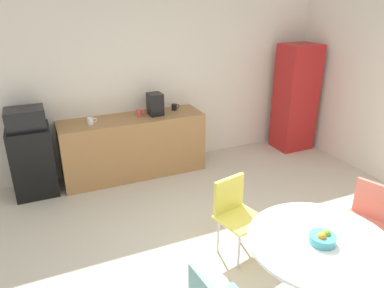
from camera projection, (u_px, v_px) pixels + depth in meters
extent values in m
plane|color=beige|center=(242.00, 283.00, 3.48)|extent=(6.00, 6.00, 0.00)
cube|color=silver|center=(143.00, 83.00, 5.51)|extent=(6.00, 0.10, 2.60)
cube|color=#9E7042|center=(134.00, 146.00, 5.43)|extent=(2.09, 0.60, 0.90)
cube|color=black|center=(33.00, 161.00, 4.90)|extent=(0.54, 0.54, 0.95)
cube|color=black|center=(25.00, 118.00, 4.67)|extent=(0.48, 0.38, 0.26)
cube|color=#B21E1E|center=(295.00, 98.00, 6.24)|extent=(0.60, 0.50, 1.81)
cylinder|color=silver|center=(315.00, 275.00, 3.05)|extent=(0.08, 0.08, 0.69)
cylinder|color=white|center=(320.00, 242.00, 2.93)|extent=(1.17, 1.17, 0.03)
cylinder|color=silver|center=(261.00, 239.00, 3.76)|extent=(0.02, 0.02, 0.42)
cylinder|color=silver|center=(239.00, 251.00, 3.58)|extent=(0.02, 0.02, 0.42)
cylinder|color=silver|center=(240.00, 225.00, 3.99)|extent=(0.02, 0.02, 0.42)
cylinder|color=silver|center=(218.00, 235.00, 3.82)|extent=(0.02, 0.02, 0.42)
cube|color=#D8CC4C|center=(241.00, 219.00, 3.70)|extent=(0.50, 0.50, 0.03)
cube|color=#D8CC4C|center=(229.00, 194.00, 3.76)|extent=(0.38, 0.12, 0.38)
cylinder|color=silver|center=(367.00, 258.00, 3.49)|extent=(0.02, 0.02, 0.42)
cylinder|color=silver|center=(336.00, 243.00, 3.70)|extent=(0.02, 0.02, 0.42)
cylinder|color=silver|center=(380.00, 244.00, 3.69)|extent=(0.02, 0.02, 0.42)
cylinder|color=silver|center=(350.00, 230.00, 3.90)|extent=(0.02, 0.02, 0.42)
cube|color=#DB7260|center=(362.00, 225.00, 3.61)|extent=(0.54, 0.54, 0.03)
cube|color=#DB7260|center=(374.00, 200.00, 3.65)|extent=(0.17, 0.37, 0.38)
cylinder|color=teal|center=(322.00, 239.00, 2.89)|extent=(0.21, 0.21, 0.07)
sphere|color=#66B233|center=(326.00, 233.00, 2.89)|extent=(0.07, 0.07, 0.07)
sphere|color=orange|center=(322.00, 237.00, 2.85)|extent=(0.07, 0.07, 0.07)
cylinder|color=white|center=(90.00, 121.00, 4.97)|extent=(0.08, 0.08, 0.09)
torus|color=white|center=(95.00, 120.00, 4.99)|extent=(0.06, 0.01, 0.06)
cylinder|color=black|center=(174.00, 107.00, 5.58)|extent=(0.08, 0.08, 0.09)
torus|color=black|center=(178.00, 106.00, 5.60)|extent=(0.06, 0.01, 0.06)
cylinder|color=#D84C4C|center=(139.00, 113.00, 5.32)|extent=(0.08, 0.08, 0.09)
torus|color=#D84C4C|center=(143.00, 112.00, 5.34)|extent=(0.06, 0.01, 0.06)
cube|color=black|center=(155.00, 104.00, 5.33)|extent=(0.20, 0.24, 0.32)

